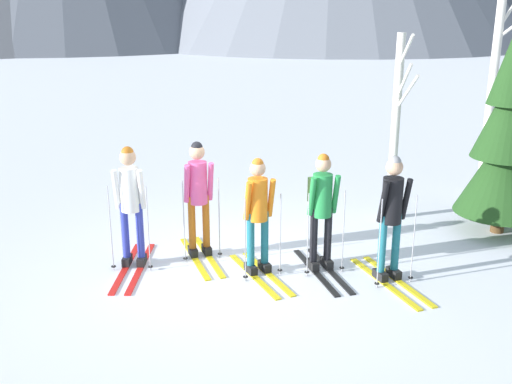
{
  "coord_description": "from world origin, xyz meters",
  "views": [
    {
      "loc": [
        -0.31,
        -8.14,
        3.67
      ],
      "look_at": [
        0.25,
        0.32,
        1.05
      ],
      "focal_mm": 41.88,
      "sensor_mm": 36.0,
      "label": 1
    }
  ],
  "objects_px": {
    "skier_in_pink": "(198,194)",
    "skier_in_orange": "(258,212)",
    "skier_in_black": "(392,213)",
    "pine_tree_near": "(509,135)",
    "birch_tree_tall": "(494,70)",
    "skier_in_green": "(322,205)",
    "birch_tree_slender": "(396,125)",
    "skier_in_white": "(130,201)"
  },
  "relations": [
    {
      "from": "skier_in_white",
      "to": "skier_in_pink",
      "type": "distance_m",
      "value": 1.02
    },
    {
      "from": "birch_tree_slender",
      "to": "skier_in_pink",
      "type": "bearing_deg",
      "value": -156.51
    },
    {
      "from": "skier_in_pink",
      "to": "skier_in_black",
      "type": "xyz_separation_m",
      "value": [
        2.66,
        -1.03,
        -0.01
      ]
    },
    {
      "from": "pine_tree_near",
      "to": "birch_tree_tall",
      "type": "relative_size",
      "value": 0.75
    },
    {
      "from": "skier_in_orange",
      "to": "skier_in_black",
      "type": "xyz_separation_m",
      "value": [
        1.81,
        -0.35,
        0.06
      ]
    },
    {
      "from": "birch_tree_tall",
      "to": "skier_in_pink",
      "type": "bearing_deg",
      "value": -153.24
    },
    {
      "from": "skier_in_black",
      "to": "pine_tree_near",
      "type": "relative_size",
      "value": 0.49
    },
    {
      "from": "pine_tree_near",
      "to": "birch_tree_slender",
      "type": "relative_size",
      "value": 1.12
    },
    {
      "from": "skier_in_orange",
      "to": "skier_in_black",
      "type": "distance_m",
      "value": 1.84
    },
    {
      "from": "skier_in_orange",
      "to": "skier_in_white",
      "type": "bearing_deg",
      "value": 168.44
    },
    {
      "from": "skier_in_pink",
      "to": "pine_tree_near",
      "type": "relative_size",
      "value": 0.49
    },
    {
      "from": "skier_in_black",
      "to": "skier_in_pink",
      "type": "bearing_deg",
      "value": 158.8
    },
    {
      "from": "skier_in_black",
      "to": "birch_tree_tall",
      "type": "relative_size",
      "value": 0.37
    },
    {
      "from": "pine_tree_near",
      "to": "birch_tree_slender",
      "type": "height_order",
      "value": "pine_tree_near"
    },
    {
      "from": "skier_in_pink",
      "to": "skier_in_green",
      "type": "relative_size",
      "value": 1.04
    },
    {
      "from": "skier_in_white",
      "to": "birch_tree_tall",
      "type": "relative_size",
      "value": 0.37
    },
    {
      "from": "skier_in_green",
      "to": "skier_in_black",
      "type": "distance_m",
      "value": 0.99
    },
    {
      "from": "skier_in_pink",
      "to": "skier_in_black",
      "type": "bearing_deg",
      "value": -21.2
    },
    {
      "from": "birch_tree_tall",
      "to": "birch_tree_slender",
      "type": "bearing_deg",
      "value": -148.74
    },
    {
      "from": "birch_tree_tall",
      "to": "birch_tree_slender",
      "type": "height_order",
      "value": "birch_tree_tall"
    },
    {
      "from": "skier_in_white",
      "to": "skier_in_black",
      "type": "xyz_separation_m",
      "value": [
        3.62,
        -0.72,
        -0.01
      ]
    },
    {
      "from": "skier_in_green",
      "to": "skier_in_black",
      "type": "xyz_separation_m",
      "value": [
        0.89,
        -0.44,
        0.01
      ]
    },
    {
      "from": "skier_in_green",
      "to": "birch_tree_tall",
      "type": "bearing_deg",
      "value": 41.35
    },
    {
      "from": "skier_in_black",
      "to": "pine_tree_near",
      "type": "xyz_separation_m",
      "value": [
        2.4,
        1.73,
        0.7
      ]
    },
    {
      "from": "skier_in_pink",
      "to": "skier_in_orange",
      "type": "distance_m",
      "value": 1.09
    },
    {
      "from": "skier_in_pink",
      "to": "pine_tree_near",
      "type": "height_order",
      "value": "pine_tree_near"
    },
    {
      "from": "skier_in_green",
      "to": "pine_tree_near",
      "type": "relative_size",
      "value": 0.47
    },
    {
      "from": "birch_tree_tall",
      "to": "birch_tree_slender",
      "type": "distance_m",
      "value": 2.81
    },
    {
      "from": "skier_in_pink",
      "to": "skier_in_orange",
      "type": "bearing_deg",
      "value": -38.77
    },
    {
      "from": "skier_in_green",
      "to": "skier_in_black",
      "type": "height_order",
      "value": "skier_in_black"
    },
    {
      "from": "skier_in_orange",
      "to": "skier_in_green",
      "type": "relative_size",
      "value": 0.98
    },
    {
      "from": "skier_in_black",
      "to": "birch_tree_slender",
      "type": "xyz_separation_m",
      "value": [
        0.75,
        2.51,
        0.73
      ]
    },
    {
      "from": "skier_in_green",
      "to": "pine_tree_near",
      "type": "height_order",
      "value": "pine_tree_near"
    },
    {
      "from": "skier_in_pink",
      "to": "birch_tree_slender",
      "type": "relative_size",
      "value": 0.55
    },
    {
      "from": "skier_in_orange",
      "to": "pine_tree_near",
      "type": "distance_m",
      "value": 4.49
    },
    {
      "from": "skier_in_pink",
      "to": "skier_in_black",
      "type": "relative_size",
      "value": 1.0
    },
    {
      "from": "skier_in_pink",
      "to": "skier_in_green",
      "type": "bearing_deg",
      "value": -18.61
    },
    {
      "from": "pine_tree_near",
      "to": "birch_tree_tall",
      "type": "bearing_deg",
      "value": 73.12
    },
    {
      "from": "skier_in_pink",
      "to": "skier_in_orange",
      "type": "xyz_separation_m",
      "value": [
        0.85,
        -0.68,
        -0.06
      ]
    },
    {
      "from": "skier_in_green",
      "to": "skier_in_pink",
      "type": "bearing_deg",
      "value": 161.39
    },
    {
      "from": "skier_in_orange",
      "to": "skier_in_black",
      "type": "bearing_deg",
      "value": -10.87
    },
    {
      "from": "pine_tree_near",
      "to": "birch_tree_tall",
      "type": "height_order",
      "value": "birch_tree_tall"
    }
  ]
}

